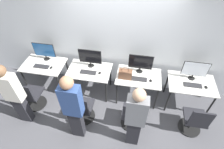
% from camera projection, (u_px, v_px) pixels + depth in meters
% --- Properties ---
extents(ground_plane, '(20.00, 20.00, 0.00)m').
position_uv_depth(ground_plane, '(111.00, 104.00, 4.38)').
color(ground_plane, '#4C4C51').
extents(wall_back, '(12.00, 0.05, 2.80)m').
position_uv_depth(wall_back, '(117.00, 38.00, 3.98)').
color(wall_back, silver).
rests_on(wall_back, ground_plane).
extents(desk_far_left, '(1.02, 0.69, 0.75)m').
position_uv_depth(desk_far_left, '(44.00, 67.00, 4.39)').
color(desk_far_left, silver).
rests_on(desk_far_left, ground_plane).
extents(monitor_far_left, '(0.55, 0.15, 0.47)m').
position_uv_depth(monitor_far_left, '(44.00, 51.00, 4.29)').
color(monitor_far_left, black).
rests_on(monitor_far_left, desk_far_left).
extents(keyboard_far_left, '(0.38, 0.13, 0.02)m').
position_uv_depth(keyboard_far_left, '(41.00, 66.00, 4.25)').
color(keyboard_far_left, '#262628').
rests_on(keyboard_far_left, desk_far_left).
extents(mouse_far_left, '(0.06, 0.09, 0.03)m').
position_uv_depth(mouse_far_left, '(51.00, 68.00, 4.22)').
color(mouse_far_left, black).
rests_on(mouse_far_left, desk_far_left).
extents(office_chair_far_left, '(0.48, 0.48, 0.89)m').
position_uv_depth(office_chair_far_left, '(32.00, 96.00, 4.09)').
color(office_chair_far_left, black).
rests_on(office_chair_far_left, ground_plane).
extents(person_far_left, '(0.36, 0.21, 1.63)m').
position_uv_depth(person_far_left, '(14.00, 94.00, 3.46)').
color(person_far_left, '#232328').
rests_on(person_far_left, ground_plane).
extents(desk_left, '(1.02, 0.69, 0.75)m').
position_uv_depth(desk_left, '(90.00, 73.00, 4.24)').
color(desk_left, silver).
rests_on(desk_left, ground_plane).
extents(monitor_left, '(0.55, 0.15, 0.47)m').
position_uv_depth(monitor_left, '(90.00, 57.00, 4.10)').
color(monitor_left, black).
rests_on(monitor_left, desk_left).
extents(keyboard_left, '(0.38, 0.13, 0.02)m').
position_uv_depth(keyboard_left, '(88.00, 72.00, 4.11)').
color(keyboard_left, '#262628').
rests_on(keyboard_left, desk_left).
extents(mouse_left, '(0.06, 0.09, 0.03)m').
position_uv_depth(mouse_left, '(100.00, 73.00, 4.08)').
color(mouse_left, black).
rests_on(mouse_left, desk_left).
extents(office_chair_left, '(0.48, 0.48, 0.89)m').
position_uv_depth(office_chair_left, '(82.00, 109.00, 3.84)').
color(office_chair_left, black).
rests_on(office_chair_left, ground_plane).
extents(person_left, '(0.36, 0.23, 1.72)m').
position_uv_depth(person_left, '(73.00, 108.00, 3.17)').
color(person_left, '#232328').
rests_on(person_left, ground_plane).
extents(desk_right, '(1.02, 0.69, 0.75)m').
position_uv_depth(desk_right, '(138.00, 79.00, 4.09)').
color(desk_right, silver).
rests_on(desk_right, ground_plane).
extents(monitor_right, '(0.55, 0.15, 0.47)m').
position_uv_depth(monitor_right, '(141.00, 63.00, 3.96)').
color(monitor_right, black).
rests_on(monitor_right, desk_right).
extents(keyboard_right, '(0.38, 0.13, 0.02)m').
position_uv_depth(keyboard_right, '(138.00, 79.00, 3.95)').
color(keyboard_right, '#262628').
rests_on(keyboard_right, desk_right).
extents(mouse_right, '(0.06, 0.09, 0.03)m').
position_uv_depth(mouse_right, '(151.00, 81.00, 3.90)').
color(mouse_right, black).
rests_on(mouse_right, desk_right).
extents(office_chair_right, '(0.48, 0.48, 0.89)m').
position_uv_depth(office_chair_right, '(132.00, 116.00, 3.72)').
color(office_chair_right, black).
rests_on(office_chair_right, ground_plane).
extents(person_right, '(0.36, 0.21, 1.63)m').
position_uv_depth(person_right, '(135.00, 118.00, 3.08)').
color(person_right, '#232328').
rests_on(person_right, ground_plane).
extents(desk_far_right, '(1.02, 0.69, 0.75)m').
position_uv_depth(desk_far_right, '(191.00, 86.00, 3.94)').
color(desk_far_right, silver).
rests_on(desk_far_right, ground_plane).
extents(monitor_far_right, '(0.55, 0.15, 0.47)m').
position_uv_depth(monitor_far_right, '(195.00, 70.00, 3.79)').
color(monitor_far_right, black).
rests_on(monitor_far_right, desk_far_right).
extents(keyboard_far_right, '(0.38, 0.13, 0.02)m').
position_uv_depth(keyboard_far_right, '(193.00, 85.00, 3.81)').
color(keyboard_far_right, '#262628').
rests_on(keyboard_far_right, desk_far_right).
extents(mouse_far_right, '(0.06, 0.09, 0.03)m').
position_uv_depth(mouse_far_right, '(206.00, 87.00, 3.76)').
color(mouse_far_right, black).
rests_on(mouse_far_right, desk_far_right).
extents(office_chair_far_right, '(0.48, 0.48, 0.89)m').
position_uv_depth(office_chair_far_right, '(194.00, 121.00, 3.63)').
color(office_chair_far_right, black).
rests_on(office_chair_far_right, ground_plane).
extents(handbag, '(0.30, 0.18, 0.25)m').
position_uv_depth(handbag, '(125.00, 74.00, 3.91)').
color(handbag, brown).
rests_on(handbag, desk_right).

